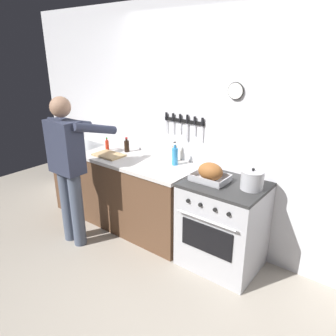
{
  "coord_description": "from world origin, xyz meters",
  "views": [
    {
      "loc": [
        1.48,
        -1.53,
        2.09
      ],
      "look_at": [
        -0.36,
        0.85,
        0.97
      ],
      "focal_mm": 33.91,
      "sensor_mm": 36.0,
      "label": 1
    }
  ],
  "objects_px": {
    "stock_pot": "(252,180)",
    "bottle_dish_soap": "(175,156)",
    "cutting_board": "(109,155)",
    "bottle_soy_sauce": "(127,146)",
    "bottle_hot_sauce": "(107,145)",
    "person_cook": "(69,163)",
    "roasting_pan": "(210,173)",
    "stove": "(223,225)",
    "bottle_vinegar": "(175,153)"
  },
  "relations": [
    {
      "from": "cutting_board",
      "to": "bottle_soy_sauce",
      "type": "height_order",
      "value": "bottle_soy_sauce"
    },
    {
      "from": "stock_pot",
      "to": "bottle_hot_sauce",
      "type": "height_order",
      "value": "stock_pot"
    },
    {
      "from": "stove",
      "to": "roasting_pan",
      "type": "distance_m",
      "value": 0.55
    },
    {
      "from": "stove",
      "to": "bottle_vinegar",
      "type": "relative_size",
      "value": 3.94
    },
    {
      "from": "bottle_dish_soap",
      "to": "bottle_soy_sauce",
      "type": "bearing_deg",
      "value": 178.11
    },
    {
      "from": "bottle_soy_sauce",
      "to": "bottle_dish_soap",
      "type": "bearing_deg",
      "value": -1.89
    },
    {
      "from": "stove",
      "to": "bottle_vinegar",
      "type": "height_order",
      "value": "bottle_vinegar"
    },
    {
      "from": "person_cook",
      "to": "bottle_soy_sauce",
      "type": "distance_m",
      "value": 0.8
    },
    {
      "from": "bottle_hot_sauce",
      "to": "bottle_dish_soap",
      "type": "distance_m",
      "value": 1.01
    },
    {
      "from": "bottle_vinegar",
      "to": "stock_pot",
      "type": "bearing_deg",
      "value": -10.35
    },
    {
      "from": "roasting_pan",
      "to": "bottle_vinegar",
      "type": "distance_m",
      "value": 0.67
    },
    {
      "from": "roasting_pan",
      "to": "cutting_board",
      "type": "bearing_deg",
      "value": -177.1
    },
    {
      "from": "bottle_vinegar",
      "to": "bottle_hot_sauce",
      "type": "bearing_deg",
      "value": -169.44
    },
    {
      "from": "stove",
      "to": "bottle_soy_sauce",
      "type": "relative_size",
      "value": 4.95
    },
    {
      "from": "bottle_dish_soap",
      "to": "person_cook",
      "type": "bearing_deg",
      "value": -137.21
    },
    {
      "from": "bottle_soy_sauce",
      "to": "roasting_pan",
      "type": "bearing_deg",
      "value": -8.06
    },
    {
      "from": "bottle_vinegar",
      "to": "roasting_pan",
      "type": "bearing_deg",
      "value": -22.47
    },
    {
      "from": "roasting_pan",
      "to": "bottle_dish_soap",
      "type": "xyz_separation_m",
      "value": [
        -0.54,
        0.16,
        0.02
      ]
    },
    {
      "from": "bottle_soy_sauce",
      "to": "bottle_hot_sauce",
      "type": "xyz_separation_m",
      "value": [
        -0.24,
        -0.1,
        -0.01
      ]
    },
    {
      "from": "person_cook",
      "to": "bottle_dish_soap",
      "type": "bearing_deg",
      "value": -34.42
    },
    {
      "from": "stock_pot",
      "to": "roasting_pan",
      "type": "bearing_deg",
      "value": -169.91
    },
    {
      "from": "bottle_hot_sauce",
      "to": "stock_pot",
      "type": "bearing_deg",
      "value": -0.31
    },
    {
      "from": "person_cook",
      "to": "cutting_board",
      "type": "xyz_separation_m",
      "value": [
        0.02,
        0.55,
        -0.04
      ]
    },
    {
      "from": "person_cook",
      "to": "roasting_pan",
      "type": "height_order",
      "value": "person_cook"
    },
    {
      "from": "bottle_dish_soap",
      "to": "stove",
      "type": "bearing_deg",
      "value": -10.38
    },
    {
      "from": "bottle_soy_sauce",
      "to": "bottle_hot_sauce",
      "type": "relative_size",
      "value": 1.12
    },
    {
      "from": "stove",
      "to": "person_cook",
      "type": "relative_size",
      "value": 0.54
    },
    {
      "from": "stove",
      "to": "cutting_board",
      "type": "xyz_separation_m",
      "value": [
        -1.51,
        -0.1,
        0.46
      ]
    },
    {
      "from": "stove",
      "to": "bottle_vinegar",
      "type": "xyz_separation_m",
      "value": [
        -0.77,
        0.22,
        0.54
      ]
    },
    {
      "from": "stock_pot",
      "to": "cutting_board",
      "type": "bearing_deg",
      "value": -175.46
    },
    {
      "from": "bottle_soy_sauce",
      "to": "bottle_vinegar",
      "type": "height_order",
      "value": "bottle_vinegar"
    },
    {
      "from": "roasting_pan",
      "to": "stove",
      "type": "bearing_deg",
      "value": 12.15
    },
    {
      "from": "cutting_board",
      "to": "bottle_soy_sauce",
      "type": "relative_size",
      "value": 1.98
    },
    {
      "from": "bottle_dish_soap",
      "to": "bottle_hot_sauce",
      "type": "bearing_deg",
      "value": -175.51
    },
    {
      "from": "roasting_pan",
      "to": "bottle_vinegar",
      "type": "xyz_separation_m",
      "value": [
        -0.62,
        0.25,
        0.01
      ]
    },
    {
      "from": "bottle_soy_sauce",
      "to": "bottle_dish_soap",
      "type": "xyz_separation_m",
      "value": [
        0.76,
        -0.03,
        0.03
      ]
    },
    {
      "from": "bottle_vinegar",
      "to": "bottle_dish_soap",
      "type": "relative_size",
      "value": 0.93
    },
    {
      "from": "stock_pot",
      "to": "bottle_dish_soap",
      "type": "bearing_deg",
      "value": 174.54
    },
    {
      "from": "bottle_hot_sauce",
      "to": "bottle_vinegar",
      "type": "distance_m",
      "value": 0.95
    },
    {
      "from": "bottle_soy_sauce",
      "to": "bottle_vinegar",
      "type": "relative_size",
      "value": 0.79
    },
    {
      "from": "stock_pot",
      "to": "bottle_dish_soap",
      "type": "xyz_separation_m",
      "value": [
        -0.94,
        0.09,
        0.01
      ]
    },
    {
      "from": "person_cook",
      "to": "roasting_pan",
      "type": "bearing_deg",
      "value": -53.19
    },
    {
      "from": "stock_pot",
      "to": "bottle_vinegar",
      "type": "distance_m",
      "value": 1.03
    },
    {
      "from": "person_cook",
      "to": "bottle_hot_sauce",
      "type": "relative_size",
      "value": 10.22
    },
    {
      "from": "bottle_dish_soap",
      "to": "roasting_pan",
      "type": "bearing_deg",
      "value": -16.4
    },
    {
      "from": "stock_pot",
      "to": "bottle_dish_soap",
      "type": "height_order",
      "value": "bottle_dish_soap"
    },
    {
      "from": "person_cook",
      "to": "roasting_pan",
      "type": "distance_m",
      "value": 1.51
    },
    {
      "from": "roasting_pan",
      "to": "bottle_vinegar",
      "type": "height_order",
      "value": "bottle_vinegar"
    },
    {
      "from": "bottle_soy_sauce",
      "to": "bottle_hot_sauce",
      "type": "distance_m",
      "value": 0.26
    },
    {
      "from": "bottle_vinegar",
      "to": "bottle_dish_soap",
      "type": "distance_m",
      "value": 0.12
    }
  ]
}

